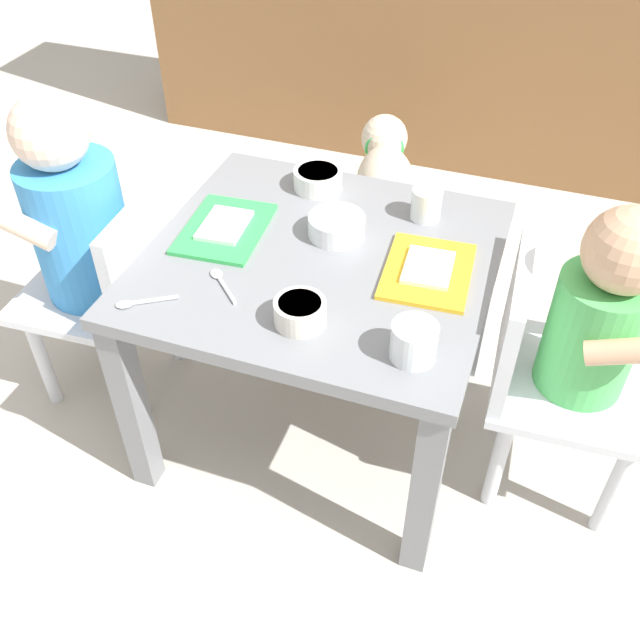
% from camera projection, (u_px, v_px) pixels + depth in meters
% --- Properties ---
extents(ground_plane, '(7.00, 7.00, 0.00)m').
position_uv_depth(ground_plane, '(320.00, 418.00, 1.51)').
color(ground_plane, '#B2ADA3').
extents(dining_table, '(0.59, 0.57, 0.43)m').
position_uv_depth(dining_table, '(320.00, 287.00, 1.27)').
color(dining_table, slate).
rests_on(dining_table, ground).
extents(seated_child_left, '(0.29, 0.29, 0.67)m').
position_uv_depth(seated_child_left, '(84.00, 229.00, 1.33)').
color(seated_child_left, silver).
rests_on(seated_child_left, ground).
extents(seated_child_right, '(0.29, 0.29, 0.61)m').
position_uv_depth(seated_child_right, '(586.00, 329.00, 1.16)').
color(seated_child_right, silver).
rests_on(seated_child_right, ground).
extents(dog, '(0.25, 0.43, 0.32)m').
position_uv_depth(dog, '(385.00, 183.00, 1.82)').
color(dog, beige).
rests_on(dog, ground).
extents(food_tray_left, '(0.15, 0.20, 0.02)m').
position_uv_depth(food_tray_left, '(225.00, 228.00, 1.28)').
color(food_tray_left, green).
rests_on(food_tray_left, dining_table).
extents(food_tray_right, '(0.15, 0.19, 0.02)m').
position_uv_depth(food_tray_right, '(428.00, 270.00, 1.18)').
color(food_tray_right, gold).
rests_on(food_tray_right, dining_table).
extents(water_cup_left, '(0.07, 0.07, 0.06)m').
position_uv_depth(water_cup_left, '(413.00, 344.00, 1.02)').
color(water_cup_left, white).
rests_on(water_cup_left, dining_table).
extents(water_cup_right, '(0.06, 0.06, 0.06)m').
position_uv_depth(water_cup_right, '(426.00, 206.00, 1.30)').
color(water_cup_right, white).
rests_on(water_cup_right, dining_table).
extents(cereal_bowl_right_side, '(0.08, 0.08, 0.04)m').
position_uv_depth(cereal_bowl_right_side, '(300.00, 312.00, 1.08)').
color(cereal_bowl_right_side, silver).
rests_on(cereal_bowl_right_side, dining_table).
extents(cereal_bowl_left_side, '(0.09, 0.09, 0.04)m').
position_uv_depth(cereal_bowl_left_side, '(318.00, 178.00, 1.38)').
color(cereal_bowl_left_side, white).
rests_on(cereal_bowl_left_side, dining_table).
extents(veggie_bowl_far, '(0.10, 0.10, 0.04)m').
position_uv_depth(veggie_bowl_far, '(337.00, 225.00, 1.26)').
color(veggie_bowl_far, white).
rests_on(veggie_bowl_far, dining_table).
extents(spoon_by_left_tray, '(0.09, 0.06, 0.01)m').
position_uv_depth(spoon_by_left_tray, '(140.00, 302.00, 1.13)').
color(spoon_by_left_tray, silver).
rests_on(spoon_by_left_tray, dining_table).
extents(spoon_by_right_tray, '(0.08, 0.08, 0.01)m').
position_uv_depth(spoon_by_right_tray, '(222.00, 282.00, 1.16)').
color(spoon_by_right_tray, silver).
rests_on(spoon_by_right_tray, dining_table).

